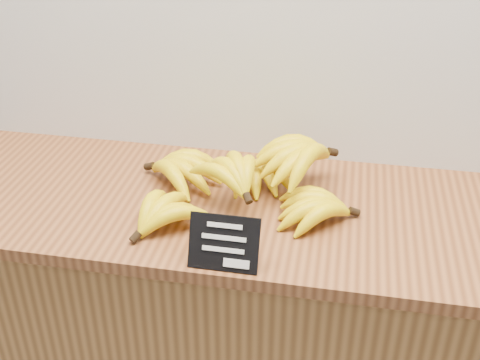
# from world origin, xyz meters

# --- Properties ---
(counter) EXTENTS (1.33, 0.50, 0.90)m
(counter) POSITION_xyz_m (0.09, 2.75, 0.45)
(counter) COLOR #9B6732
(counter) RESTS_ON ground
(counter_top) EXTENTS (1.53, 0.54, 0.03)m
(counter_top) POSITION_xyz_m (0.09, 2.75, 0.92)
(counter_top) COLOR brown
(counter_top) RESTS_ON counter
(chalkboard_sign) EXTENTS (0.14, 0.05, 0.11)m
(chalkboard_sign) POSITION_xyz_m (0.09, 2.52, 0.98)
(chalkboard_sign) COLOR black
(chalkboard_sign) RESTS_ON counter_top
(banana_pile) EXTENTS (0.53, 0.39, 0.12)m
(banana_pile) POSITION_xyz_m (0.08, 2.76, 0.98)
(banana_pile) COLOR yellow
(banana_pile) RESTS_ON counter_top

